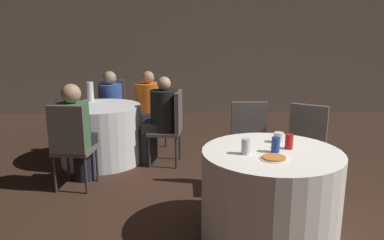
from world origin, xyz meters
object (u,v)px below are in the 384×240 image
(chair_far_northeast, at_px, (154,109))
(soda_can_silver, at_px, (246,147))
(chair_far_east, at_px, (172,122))
(pizza_plate_near, at_px, (274,158))
(person_green_jacket, at_px, (77,134))
(bottle_far, at_px, (90,92))
(table_far, at_px, (101,134))
(chair_near_northeast, at_px, (305,144))
(chair_near_north, at_px, (250,140))
(person_blue_shirt, at_px, (110,108))
(soda_can_blue, at_px, (276,145))
(person_black_shirt, at_px, (159,120))
(table_near, at_px, (270,195))
(person_orange_shirt, at_px, (146,109))
(chair_far_south, at_px, (71,141))
(soda_can_red, at_px, (289,142))
(chair_far_north, at_px, (112,106))

(chair_far_northeast, bearing_deg, soda_can_silver, 151.78)
(chair_far_east, relative_size, pizza_plate_near, 4.50)
(person_green_jacket, xyz_separation_m, bottle_far, (-0.09, 1.09, 0.30))
(table_far, height_order, chair_near_northeast, chair_near_northeast)
(chair_near_north, bearing_deg, person_blue_shirt, -43.66)
(pizza_plate_near, bearing_deg, table_far, 129.37)
(soda_can_blue, bearing_deg, person_black_shirt, 118.75)
(person_blue_shirt, bearing_deg, soda_can_silver, 118.41)
(table_near, distance_m, chair_near_northeast, 1.00)
(chair_far_east, bearing_deg, soda_can_silver, -154.30)
(table_far, relative_size, chair_near_north, 1.10)
(chair_far_east, bearing_deg, pizza_plate_near, -150.39)
(person_orange_shirt, bearing_deg, chair_near_north, 172.50)
(soda_can_blue, bearing_deg, pizza_plate_near, -107.11)
(person_black_shirt, bearing_deg, chair_near_north, -122.44)
(chair_far_south, relative_size, soda_can_blue, 7.79)
(pizza_plate_near, height_order, soda_can_blue, soda_can_blue)
(table_near, xyz_separation_m, soda_can_red, (0.15, 0.06, 0.44))
(chair_far_east, relative_size, person_black_shirt, 0.84)
(chair_near_northeast, relative_size, person_green_jacket, 0.83)
(chair_near_northeast, bearing_deg, soda_can_silver, 82.50)
(chair_far_south, bearing_deg, chair_far_north, 94.15)
(table_near, xyz_separation_m, bottle_far, (-1.95, 2.25, 0.51))
(person_black_shirt, bearing_deg, soda_can_red, -139.34)
(table_near, distance_m, chair_far_east, 1.99)
(chair_near_north, distance_m, soda_can_blue, 1.04)
(pizza_plate_near, xyz_separation_m, soda_can_silver, (-0.19, 0.12, 0.05))
(person_black_shirt, relative_size, soda_can_silver, 9.29)
(chair_far_north, bearing_deg, soda_can_red, 123.59)
(table_near, bearing_deg, table_far, 132.50)
(chair_far_northeast, xyz_separation_m, bottle_far, (-0.83, -0.37, 0.33))
(chair_near_north, xyz_separation_m, person_green_jacket, (-1.87, 0.18, 0.03))
(bottle_far, bearing_deg, chair_far_northeast, 23.84)
(chair_far_northeast, relative_size, bottle_far, 3.58)
(chair_near_north, xyz_separation_m, soda_can_red, (0.14, -0.92, 0.25))
(pizza_plate_near, bearing_deg, person_black_shirt, 115.63)
(chair_far_north, bearing_deg, chair_near_north, 132.51)
(chair_far_south, distance_m, chair_far_north, 1.88)
(chair_near_northeast, xyz_separation_m, soda_can_blue, (-0.53, -0.84, 0.25))
(person_green_jacket, bearing_deg, person_blue_shirt, 94.15)
(chair_far_south, relative_size, chair_far_northeast, 1.00)
(table_far, xyz_separation_m, soda_can_blue, (1.78, -1.95, 0.44))
(person_orange_shirt, bearing_deg, person_green_jacket, 107.89)
(table_near, relative_size, chair_near_north, 1.18)
(chair_far_east, bearing_deg, person_blue_shirt, 54.08)
(bottle_far, bearing_deg, chair_near_north, -32.88)
(soda_can_blue, bearing_deg, bottle_far, 130.94)
(person_black_shirt, distance_m, bottle_far, 1.09)
(person_green_jacket, distance_m, bottle_far, 1.13)
(pizza_plate_near, bearing_deg, bottle_far, 128.29)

